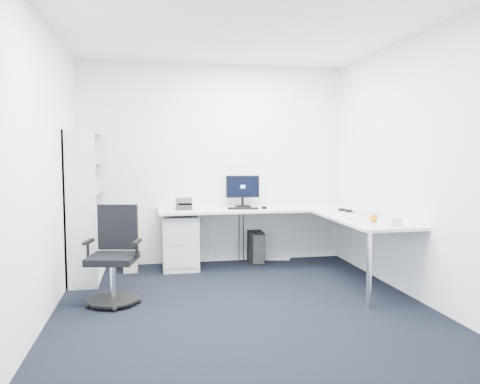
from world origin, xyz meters
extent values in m
plane|color=black|center=(0.00, 0.00, 0.00)|extent=(4.20, 4.20, 0.00)
plane|color=white|center=(0.00, 0.00, 2.70)|extent=(4.20, 4.20, 0.00)
cube|color=white|center=(0.00, 2.10, 1.35)|extent=(3.60, 0.02, 2.70)
cube|color=white|center=(0.00, -2.10, 1.35)|extent=(3.60, 0.02, 2.70)
cube|color=white|center=(-1.80, 0.00, 1.35)|extent=(0.02, 4.20, 2.70)
cube|color=white|center=(1.80, 0.00, 1.35)|extent=(0.02, 4.20, 2.70)
cube|color=silver|center=(-0.50, 1.79, 0.35)|extent=(0.45, 0.56, 0.69)
cube|color=black|center=(0.54, 1.96, 0.21)|extent=(0.22, 0.45, 0.43)
cube|color=#B9B29D|center=(-1.13, 1.83, 0.18)|extent=(0.17, 0.38, 0.36)
cube|color=silver|center=(0.86, 2.01, 0.02)|extent=(0.38, 0.12, 0.04)
cube|color=black|center=(0.31, 1.64, 0.79)|extent=(0.42, 0.21, 0.02)
cube|color=black|center=(0.58, 1.62, 0.79)|extent=(0.08, 0.11, 0.03)
cube|color=silver|center=(1.29, 0.71, 0.78)|extent=(0.17, 0.44, 0.01)
sphere|color=orange|center=(1.42, 0.25, 0.82)|extent=(0.09, 0.09, 0.09)
cube|color=silver|center=(1.51, 0.06, 0.82)|extent=(0.13, 0.23, 0.08)
camera|label=1|loc=(-0.87, -4.26, 1.50)|focal=35.00mm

